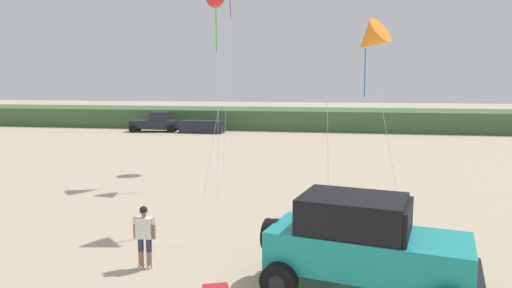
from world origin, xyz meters
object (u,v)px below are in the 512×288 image
Objects in this scene: distant_pickup at (156,122)px; distant_sedan at (202,127)px; jeep at (364,243)px; person_watching at (144,234)px; kite_orange_streamer at (370,39)px.

distant_pickup is 4.90m from distant_sedan.
jeep is 1.19× the size of distant_sedan.
kite_orange_streamer is (5.92, 7.18, 5.47)m from person_watching.
jeep is 0.69× the size of kite_orange_streamer.
distant_pickup reaches higher than person_watching.
jeep reaches higher than distant_pickup.
jeep is 1.03× the size of distant_pickup.
distant_sedan is (4.89, -0.24, -0.34)m from distant_pickup.
distant_pickup is at bearing 177.77° from distant_sedan.
kite_orange_streamer reaches higher than distant_pickup.
person_watching is 10.80m from kite_orange_streamer.
distant_pickup is 32.03m from kite_orange_streamer.
distant_pickup is at bearing 112.27° from person_watching.
kite_orange_streamer is (0.40, 7.63, 5.21)m from jeep.
distant_pickup is at bearing 127.32° from kite_orange_streamer.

